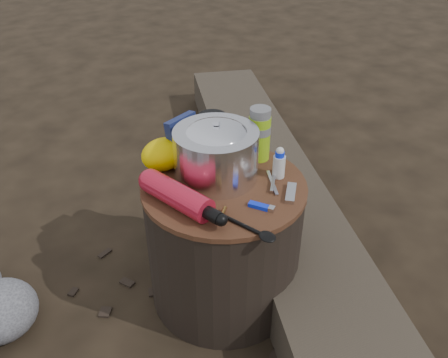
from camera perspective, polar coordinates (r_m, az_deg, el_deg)
ground at (r=1.72m, az=-0.00°, el=-13.37°), size 60.00×60.00×0.00m
stump at (r=1.56m, az=-0.00°, el=-7.63°), size 0.50×0.50×0.46m
log_main at (r=2.13m, az=5.03°, el=0.28°), size 1.32×2.10×0.18m
log_small at (r=2.35m, az=-0.15°, el=2.78°), size 1.09×1.12×0.11m
foil_windscreen at (r=1.42m, az=-0.98°, el=2.99°), size 0.26×0.26×0.16m
camping_pot at (r=1.41m, az=-0.90°, el=3.47°), size 0.18×0.18×0.18m
fuel_bottle at (r=1.32m, az=-5.68°, el=-2.02°), size 0.13×0.30×0.07m
thermos at (r=1.51m, az=4.31°, el=5.44°), size 0.07×0.07×0.18m
travel_mug at (r=1.56m, az=-1.41°, el=5.52°), size 0.09×0.09×0.13m
stuff_sack at (r=1.49m, az=-7.35°, el=3.01°), size 0.15×0.12×0.10m
food_pouch at (r=1.51m, az=-4.97°, el=4.84°), size 0.12×0.05×0.15m
lighter at (r=1.33m, az=4.26°, el=-3.25°), size 0.05×0.08×0.01m
multitool at (r=1.39m, az=8.11°, el=-1.71°), size 0.09×0.08×0.01m
pot_grabber at (r=1.43m, az=5.88°, el=-0.36°), size 0.11×0.12×0.01m
spork at (r=1.26m, az=2.47°, el=-5.66°), size 0.07×0.16×0.01m
squeeze_bottle at (r=1.44m, az=6.70°, el=1.84°), size 0.04×0.04×0.09m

